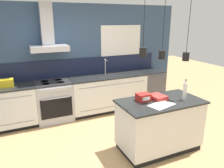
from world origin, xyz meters
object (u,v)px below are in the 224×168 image
Objects in this scene: bottle_on_island at (185,91)px; book_stack at (158,97)px; oven_range at (54,101)px; yellow_toolbox at (5,83)px; dishwasher at (150,87)px; red_supply_box at (143,97)px.

bottle_on_island is 0.47m from book_stack.
bottle_on_island reaches higher than oven_range.
bottle_on_island is at bearing -36.55° from yellow_toolbox.
bottle_on_island reaches higher than book_stack.
dishwasher is at bearing 0.09° from oven_range.
yellow_toolbox is at bearing 143.45° from bottle_on_island.
red_supply_box reaches higher than dishwasher.
bottle_on_island is 1.62× the size of red_supply_box.
dishwasher is 2.23m from book_stack.
bottle_on_island is at bearing -48.13° from oven_range.
book_stack is at bearing 149.10° from bottle_on_island.
book_stack is (1.48, -1.86, 0.49)m from oven_range.
yellow_toolbox is at bearing 139.74° from red_supply_box.
oven_range and dishwasher have the same top height.
red_supply_box is at bearing -40.26° from yellow_toolbox.
yellow_toolbox is at bearing 142.62° from book_stack.
yellow_toolbox is (-2.16, 1.83, 0.02)m from red_supply_box.
dishwasher is at bearing 58.90° from book_stack.
bottle_on_island reaches higher than yellow_toolbox.
book_stack is 1.51× the size of red_supply_box.
book_stack reaches higher than oven_range.
oven_range is 2.25m from red_supply_box.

